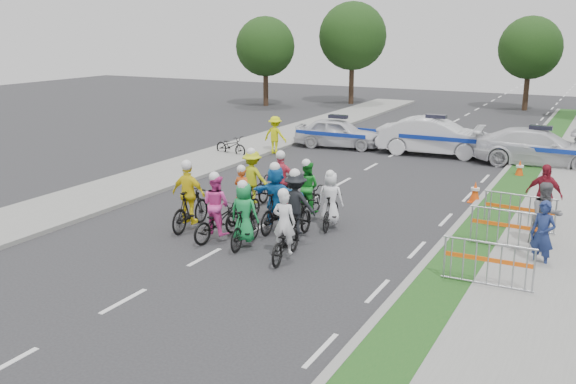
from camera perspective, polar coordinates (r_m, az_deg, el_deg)
The scene contains 32 objects.
ground at distance 16.38m, azimuth -7.42°, elevation -5.78°, with size 90.00×90.00×0.00m, color #28282B.
curb_right at distance 18.79m, azimuth 14.59°, elevation -3.25°, with size 0.20×60.00×0.12m, color gray.
grass_strip at distance 18.66m, azimuth 16.68°, elevation -3.53°, with size 1.20×60.00×0.11m, color #174918.
sidewalk_right at distance 18.45m, azimuth 22.18°, elevation -4.20°, with size 2.40×60.00×0.13m, color gray.
sidewalk_left at distance 23.99m, azimuth -13.41°, elevation 0.70°, with size 3.00×60.00×0.13m, color gray.
rider_0 at distance 15.91m, azimuth -0.27°, elevation -3.93°, with size 0.87×1.88×1.85m.
rider_1 at distance 16.82m, azimuth -3.86°, elevation -2.57°, with size 0.81×1.78×1.82m.
rider_2 at distance 17.46m, azimuth -6.33°, elevation -1.99°, with size 0.92×1.95×1.91m.
rider_3 at distance 18.40m, azimuth -8.73°, elevation -0.97°, with size 1.06×1.99×2.05m.
rider_4 at distance 17.32m, azimuth 0.72°, elevation -1.83°, with size 1.15×2.01×2.00m.
rider_5 at distance 18.05m, azimuth -1.05°, elevation -0.92°, with size 1.60×1.92×2.01m.
rider_6 at distance 19.00m, azimuth -3.99°, elevation -0.96°, with size 0.66×1.73×1.75m.
rider_7 at distance 18.37m, azimuth 3.83°, elevation -1.19°, with size 0.79×1.70×1.73m.
rider_8 at distance 19.37m, azimuth 1.71°, elevation -0.32°, with size 0.77×1.80×1.83m.
rider_9 at distance 19.97m, azimuth -0.55°, elevation 0.35°, with size 1.04×1.92×1.96m.
rider_10 at distance 20.35m, azimuth -3.14°, elevation 0.64°, with size 1.10×1.94×1.98m.
police_car_0 at distance 30.75m, azimuth 4.45°, elevation 5.27°, with size 1.64×4.09×1.39m, color silver.
police_car_1 at distance 29.54m, azimuth 12.94°, elevation 4.82°, with size 1.76×5.04×1.66m, color silver.
police_car_2 at distance 28.55m, azimuth 21.41°, elevation 3.70°, with size 2.12×5.22×1.52m, color silver.
spectator_0 at distance 16.47m, azimuth 21.69°, elevation -3.55°, with size 0.61×0.40×1.66m, color navy.
spectator_1 at distance 17.80m, azimuth 21.91°, elevation -2.03°, with size 0.87×0.68×1.79m, color #5C5C61.
spectator_2 at distance 20.01m, azimuth 21.79°, elevation -0.22°, with size 1.06×0.44×1.82m, color maroon.
marshal_hiviz at distance 29.12m, azimuth -1.15°, elevation 5.09°, with size 1.10×0.63×1.70m, color #D3DE0B.
barrier_0 at distance 14.77m, azimuth 17.33°, elevation -6.33°, with size 2.00×0.50×1.12m, color #A5A8AD, non-canonical shape.
barrier_1 at distance 17.37m, azimuth 19.02°, elevation -3.33°, with size 2.00×0.50×1.12m, color #A5A8AD, non-canonical shape.
barrier_2 at distance 19.04m, azimuth 19.85°, elevation -1.85°, with size 2.00×0.50×1.12m, color #A5A8AD, non-canonical shape.
cone_0 at distance 21.99m, azimuth 16.29°, elevation -0.01°, with size 0.40×0.40×0.70m.
cone_1 at distance 26.04m, azimuth 19.89°, elevation 1.93°, with size 0.40×0.40×0.70m.
parked_bike at distance 28.78m, azimuth -5.10°, elevation 4.11°, with size 0.60×1.72×0.90m, color black.
tree_0 at distance 46.57m, azimuth -2.02°, elevation 12.79°, with size 4.20×4.20×6.30m.
tree_3 at distance 47.99m, azimuth 5.76°, elevation 13.62°, with size 4.90×4.90×7.35m.
tree_4 at distance 46.92m, azimuth 20.73°, elevation 11.90°, with size 4.20×4.20×6.30m.
Camera 1 is at (8.89, -12.53, 5.68)m, focal length 40.00 mm.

